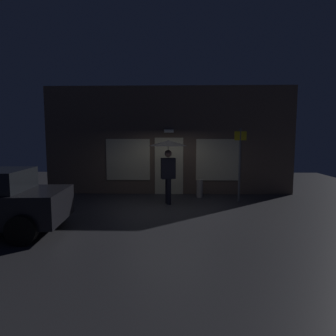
% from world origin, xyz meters
% --- Properties ---
extents(ground_plane, '(18.00, 18.00, 0.00)m').
position_xyz_m(ground_plane, '(0.00, 0.00, 0.00)').
color(ground_plane, '#2D2D33').
extents(building_facade, '(9.63, 0.48, 4.17)m').
position_xyz_m(building_facade, '(0.00, 2.35, 2.06)').
color(building_facade, brown).
rests_on(building_facade, ground).
extents(person_with_umbrella, '(1.29, 1.29, 2.12)m').
position_xyz_m(person_with_umbrella, '(0.01, 0.56, 1.72)').
color(person_with_umbrella, black).
rests_on(person_with_umbrella, ground).
extents(street_sign_post, '(0.40, 0.07, 2.52)m').
position_xyz_m(street_sign_post, '(2.43, 0.85, 1.42)').
color(street_sign_post, '#595B60').
rests_on(street_sign_post, ground).
extents(sidewalk_bollard, '(0.23, 0.23, 0.65)m').
position_xyz_m(sidewalk_bollard, '(1.15, 1.60, 0.33)').
color(sidewalk_bollard, '#B2A899').
rests_on(sidewalk_bollard, ground).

